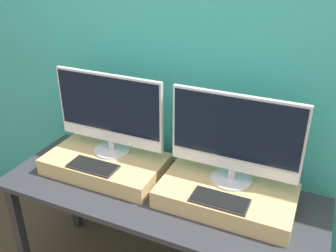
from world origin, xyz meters
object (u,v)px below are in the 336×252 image
at_px(monitor_left, 109,112).
at_px(monitor_right, 235,137).
at_px(keyboard_right, 220,200).
at_px(keyboard_left, 93,166).

xyz_separation_m(monitor_left, monitor_right, (0.72, 0.00, 0.00)).
height_order(monitor_left, monitor_right, same).
bearing_deg(monitor_right, keyboard_right, -90.00).
bearing_deg(keyboard_right, monitor_left, 164.77).
height_order(monitor_left, keyboard_left, monitor_left).
height_order(monitor_right, keyboard_right, monitor_right).
bearing_deg(keyboard_left, keyboard_right, 0.00).
distance_m(monitor_left, keyboard_left, 0.31).
xyz_separation_m(keyboard_left, monitor_right, (0.72, 0.20, 0.24)).
distance_m(monitor_left, monitor_right, 0.72).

